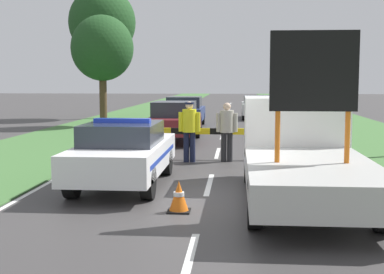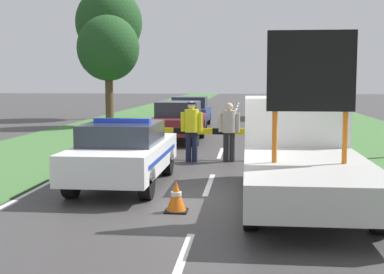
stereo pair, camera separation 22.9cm
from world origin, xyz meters
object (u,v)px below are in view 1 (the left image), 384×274
object	(u,v)px
police_officer	(189,126)
roadside_tree_near_left	(102,23)
roadside_tree_near_right	(102,49)
work_truck	(300,149)
queued_car_hatch_blue	(185,111)
queued_car_wagon_maroon	(175,121)
road_barrier	(210,133)
pedestrian_civilian	(227,127)
police_car	(124,152)
traffic_cone_near_police	(305,157)
traffic_cone_centre_front	(179,197)
queued_car_van_white	(257,107)

from	to	relation	value
police_officer	roadside_tree_near_left	size ratio (longest dim) A/B	0.22
police_officer	roadside_tree_near_right	world-z (taller)	roadside_tree_near_right
work_truck	queued_car_hatch_blue	distance (m)	16.83
police_officer	queued_car_hatch_blue	world-z (taller)	police_officer
work_truck	queued_car_wagon_maroon	world-z (taller)	work_truck
road_barrier	pedestrian_civilian	bearing A→B (deg)	-35.56
road_barrier	police_car	bearing A→B (deg)	-104.53
traffic_cone_near_police	work_truck	bearing A→B (deg)	-99.06
traffic_cone_centre_front	police_car	bearing A→B (deg)	122.89
traffic_cone_near_police	roadside_tree_near_right	world-z (taller)	roadside_tree_near_right
work_truck	roadside_tree_near_right	bearing A→B (deg)	-59.42
pedestrian_civilian	roadside_tree_near_left	world-z (taller)	roadside_tree_near_left
road_barrier	pedestrian_civilian	xyz separation A→B (m)	(0.52, -0.49, 0.23)
road_barrier	queued_car_wagon_maroon	bearing A→B (deg)	117.57
police_car	police_officer	distance (m)	3.79
pedestrian_civilian	queued_car_van_white	size ratio (longest dim) A/B	0.39
traffic_cone_near_police	roadside_tree_near_right	bearing A→B (deg)	124.40
queued_car_hatch_blue	queued_car_van_white	xyz separation A→B (m)	(3.93, 5.78, -0.03)
police_car	roadside_tree_near_left	xyz separation A→B (m)	(-5.63, 20.47, 5.06)
police_car	queued_car_wagon_maroon	distance (m)	8.68
queued_car_wagon_maroon	roadside_tree_near_right	world-z (taller)	roadside_tree_near_right
traffic_cone_centre_front	police_officer	bearing A→B (deg)	93.23
police_car	queued_car_van_white	bearing A→B (deg)	84.94
police_officer	pedestrian_civilian	distance (m)	1.10
road_barrier	police_officer	xyz separation A→B (m)	(-0.57, -0.66, 0.27)
pedestrian_civilian	roadside_tree_near_right	world-z (taller)	roadside_tree_near_right
traffic_cone_near_police	police_officer	bearing A→B (deg)	159.39
pedestrian_civilian	queued_car_hatch_blue	distance (m)	12.02
police_car	pedestrian_civilian	xyz separation A→B (m)	(2.26, 3.76, 0.26)
work_truck	traffic_cone_centre_front	distance (m)	2.89
road_barrier	traffic_cone_centre_front	size ratio (longest dim) A/B	6.21
pedestrian_civilian	traffic_cone_centre_front	world-z (taller)	pedestrian_civilian
traffic_cone_near_police	queued_car_wagon_maroon	world-z (taller)	queued_car_wagon_maroon
traffic_cone_centre_front	roadside_tree_near_left	size ratio (longest dim) A/B	0.07
traffic_cone_centre_front	road_barrier	bearing A→B (deg)	87.97
traffic_cone_near_police	queued_car_van_white	distance (m)	18.95
police_car	road_barrier	xyz separation A→B (m)	(1.74, 4.26, 0.03)
road_barrier	queued_car_van_white	size ratio (longest dim) A/B	0.80
police_officer	queued_car_wagon_maroon	xyz separation A→B (m)	(-1.03, 5.09, -0.24)
pedestrian_civilian	work_truck	bearing A→B (deg)	-54.35
police_officer	traffic_cone_centre_front	size ratio (longest dim) A/B	3.09
police_officer	traffic_cone_near_police	distance (m)	3.48
roadside_tree_near_right	queued_car_wagon_maroon	bearing A→B (deg)	-55.09
queued_car_wagon_maroon	queued_car_hatch_blue	distance (m)	6.87
police_officer	roadside_tree_near_left	bearing A→B (deg)	-62.01
work_truck	road_barrier	xyz separation A→B (m)	(-2.12, 5.06, -0.19)
queued_car_van_white	roadside_tree_near_right	size ratio (longest dim) A/B	0.79
police_officer	queued_car_van_white	size ratio (longest dim) A/B	0.40
police_car	roadside_tree_near_right	bearing A→B (deg)	110.92
work_truck	queued_car_hatch_blue	size ratio (longest dim) A/B	1.57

